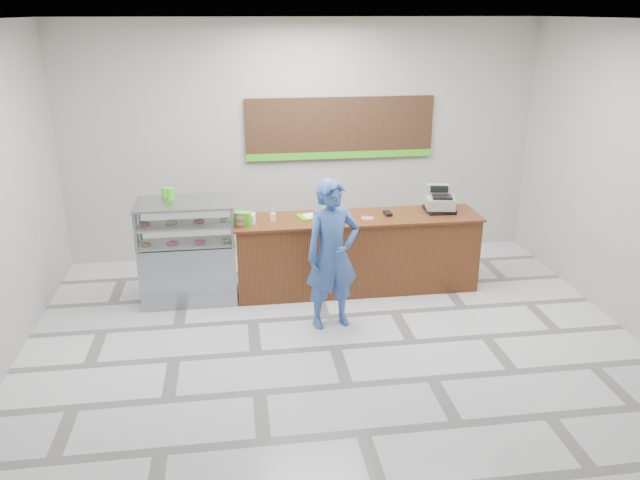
{
  "coord_description": "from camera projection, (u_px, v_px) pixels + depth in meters",
  "views": [
    {
      "loc": [
        -1.04,
        -6.1,
        3.58
      ],
      "look_at": [
        -0.04,
        0.9,
        0.97
      ],
      "focal_mm": 35.0,
      "sensor_mm": 36.0,
      "label": 1
    }
  ],
  "objects": [
    {
      "name": "floor",
      "position": [
        335.0,
        348.0,
        7.04
      ],
      "size": [
        7.0,
        7.0,
        0.0
      ],
      "primitive_type": "plane",
      "color": "silver",
      "rests_on": "ground"
    },
    {
      "name": "back_wall",
      "position": [
        303.0,
        142.0,
        9.22
      ],
      "size": [
        7.0,
        0.0,
        7.0
      ],
      "primitive_type": "plane",
      "rotation": [
        1.57,
        0.0,
        0.0
      ],
      "color": "#B2ADA3",
      "rests_on": "floor"
    },
    {
      "name": "ceiling",
      "position": [
        338.0,
        20.0,
        5.83
      ],
      "size": [
        7.0,
        7.0,
        0.0
      ],
      "primitive_type": "plane",
      "rotation": [
        3.14,
        0.0,
        0.0
      ],
      "color": "silver",
      "rests_on": "back_wall"
    },
    {
      "name": "sales_counter",
      "position": [
        357.0,
        253.0,
        8.37
      ],
      "size": [
        3.26,
        0.76,
        1.03
      ],
      "color": "brown",
      "rests_on": "floor"
    },
    {
      "name": "display_case",
      "position": [
        188.0,
        250.0,
        8.02
      ],
      "size": [
        1.22,
        0.72,
        1.33
      ],
      "color": "gray",
      "rests_on": "floor"
    },
    {
      "name": "menu_board",
      "position": [
        340.0,
        129.0,
        9.19
      ],
      "size": [
        2.8,
        0.06,
        0.9
      ],
      "color": "black",
      "rests_on": "back_wall"
    },
    {
      "name": "cash_register",
      "position": [
        440.0,
        202.0,
        8.38
      ],
      "size": [
        0.43,
        0.45,
        0.35
      ],
      "rotation": [
        0.0,
        0.0,
        -0.19
      ],
      "color": "black",
      "rests_on": "sales_counter"
    },
    {
      "name": "card_terminal",
      "position": [
        388.0,
        213.0,
        8.26
      ],
      "size": [
        0.09,
        0.17,
        0.04
      ],
      "primitive_type": "cube",
      "rotation": [
        0.0,
        0.0,
        0.06
      ],
      "color": "black",
      "rests_on": "sales_counter"
    },
    {
      "name": "serving_tray",
      "position": [
        313.0,
        216.0,
        8.19
      ],
      "size": [
        0.44,
        0.37,
        0.02
      ],
      "rotation": [
        0.0,
        0.0,
        0.28
      ],
      "color": "#4EB905",
      "rests_on": "sales_counter"
    },
    {
      "name": "napkin_box",
      "position": [
        249.0,
        219.0,
        7.92
      ],
      "size": [
        0.18,
        0.18,
        0.13
      ],
      "primitive_type": "cube",
      "rotation": [
        0.0,
        0.0,
        -0.26
      ],
      "color": "white",
      "rests_on": "sales_counter"
    },
    {
      "name": "straw_cup",
      "position": [
        273.0,
        217.0,
        8.0
      ],
      "size": [
        0.07,
        0.07,
        0.11
      ],
      "primitive_type": "cylinder",
      "color": "silver",
      "rests_on": "sales_counter"
    },
    {
      "name": "promo_box",
      "position": [
        243.0,
        219.0,
        7.84
      ],
      "size": [
        0.23,
        0.19,
        0.18
      ],
      "primitive_type": "cube",
      "rotation": [
        0.0,
        0.0,
        -0.3
      ],
      "color": "green",
      "rests_on": "sales_counter"
    },
    {
      "name": "donut_decal",
      "position": [
        367.0,
        218.0,
        8.14
      ],
      "size": [
        0.17,
        0.17,
        0.0
      ],
      "primitive_type": "cylinder",
      "color": "#DA5274",
      "rests_on": "sales_counter"
    },
    {
      "name": "green_cup_left",
      "position": [
        164.0,
        192.0,
        7.99
      ],
      "size": [
        0.08,
        0.08,
        0.13
      ],
      "primitive_type": "cylinder",
      "color": "green",
      "rests_on": "display_case"
    },
    {
      "name": "green_cup_right",
      "position": [
        170.0,
        194.0,
        7.86
      ],
      "size": [
        0.1,
        0.1,
        0.15
      ],
      "primitive_type": "cylinder",
      "color": "green",
      "rests_on": "display_case"
    },
    {
      "name": "customer",
      "position": [
        332.0,
        255.0,
        7.27
      ],
      "size": [
        0.73,
        0.56,
        1.8
      ],
      "primitive_type": "imported",
      "rotation": [
        0.0,
        0.0,
        0.21
      ],
      "color": "#3559A2",
      "rests_on": "floor"
    }
  ]
}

